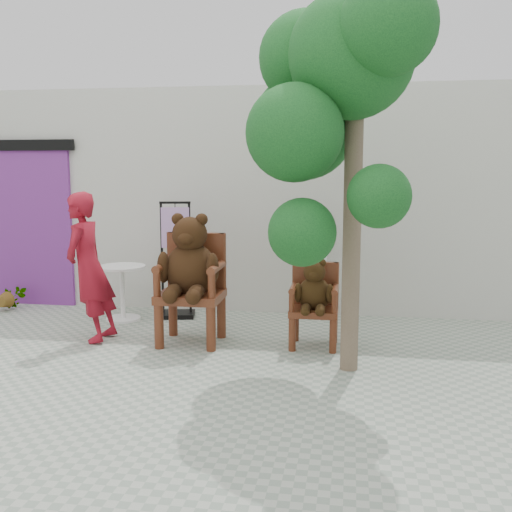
{
  "coord_description": "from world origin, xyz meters",
  "views": [
    {
      "loc": [
        1.46,
        -5.25,
        1.95
      ],
      "look_at": [
        0.41,
        1.38,
        0.95
      ],
      "focal_mm": 42.0,
      "sensor_mm": 36.0,
      "label": 1
    }
  ],
  "objects_px": {
    "person": "(89,268)",
    "tree": "(334,84)",
    "cafe_table": "(122,286)",
    "chair_small": "(314,295)",
    "stool_bucket": "(315,270)",
    "display_stand": "(176,273)",
    "chair_big": "(191,270)"
  },
  "relations": [
    {
      "from": "chair_small",
      "to": "cafe_table",
      "type": "bearing_deg",
      "value": 162.99
    },
    {
      "from": "cafe_table",
      "to": "display_stand",
      "type": "height_order",
      "value": "display_stand"
    },
    {
      "from": "cafe_table",
      "to": "tree",
      "type": "relative_size",
      "value": 0.2
    },
    {
      "from": "person",
      "to": "cafe_table",
      "type": "bearing_deg",
      "value": -177.66
    },
    {
      "from": "person",
      "to": "display_stand",
      "type": "xyz_separation_m",
      "value": [
        0.66,
        1.18,
        -0.25
      ]
    },
    {
      "from": "display_stand",
      "to": "stool_bucket",
      "type": "bearing_deg",
      "value": -4.99
    },
    {
      "from": "chair_big",
      "to": "display_stand",
      "type": "xyz_separation_m",
      "value": [
        -0.5,
        1.09,
        -0.24
      ]
    },
    {
      "from": "chair_big",
      "to": "tree",
      "type": "relative_size",
      "value": 0.41
    },
    {
      "from": "person",
      "to": "tree",
      "type": "height_order",
      "value": "tree"
    },
    {
      "from": "chair_small",
      "to": "stool_bucket",
      "type": "height_order",
      "value": "stool_bucket"
    },
    {
      "from": "chair_big",
      "to": "person",
      "type": "distance_m",
      "value": 1.15
    },
    {
      "from": "chair_big",
      "to": "chair_small",
      "type": "bearing_deg",
      "value": 3.0
    },
    {
      "from": "chair_small",
      "to": "person",
      "type": "distance_m",
      "value": 2.53
    },
    {
      "from": "person",
      "to": "cafe_table",
      "type": "xyz_separation_m",
      "value": [
        0.01,
        0.92,
        -0.4
      ]
    },
    {
      "from": "display_stand",
      "to": "tree",
      "type": "height_order",
      "value": "tree"
    },
    {
      "from": "chair_small",
      "to": "person",
      "type": "bearing_deg",
      "value": -176.39
    },
    {
      "from": "chair_small",
      "to": "person",
      "type": "height_order",
      "value": "person"
    },
    {
      "from": "display_stand",
      "to": "chair_big",
      "type": "bearing_deg",
      "value": -76.57
    },
    {
      "from": "cafe_table",
      "to": "chair_small",
      "type": "bearing_deg",
      "value": -17.01
    },
    {
      "from": "cafe_table",
      "to": "tree",
      "type": "height_order",
      "value": "tree"
    },
    {
      "from": "chair_small",
      "to": "tree",
      "type": "xyz_separation_m",
      "value": [
        0.19,
        -0.68,
        2.13
      ]
    },
    {
      "from": "display_stand",
      "to": "chair_small",
      "type": "bearing_deg",
      "value": -39.77
    },
    {
      "from": "chair_big",
      "to": "person",
      "type": "height_order",
      "value": "person"
    },
    {
      "from": "tree",
      "to": "stool_bucket",
      "type": "bearing_deg",
      "value": 97.74
    },
    {
      "from": "chair_big",
      "to": "stool_bucket",
      "type": "relative_size",
      "value": 1.0
    },
    {
      "from": "chair_small",
      "to": "display_stand",
      "type": "relative_size",
      "value": 0.64
    },
    {
      "from": "chair_big",
      "to": "display_stand",
      "type": "relative_size",
      "value": 0.96
    },
    {
      "from": "person",
      "to": "cafe_table",
      "type": "relative_size",
      "value": 2.37
    },
    {
      "from": "person",
      "to": "tree",
      "type": "xyz_separation_m",
      "value": [
        2.71,
        -0.52,
        1.87
      ]
    },
    {
      "from": "stool_bucket",
      "to": "person",
      "type": "bearing_deg",
      "value": -150.81
    },
    {
      "from": "cafe_table",
      "to": "stool_bucket",
      "type": "height_order",
      "value": "stool_bucket"
    },
    {
      "from": "stool_bucket",
      "to": "tree",
      "type": "height_order",
      "value": "tree"
    }
  ]
}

